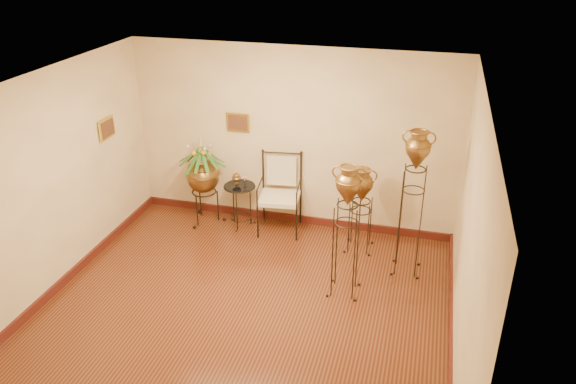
% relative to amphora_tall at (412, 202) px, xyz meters
% --- Properties ---
extents(ground, '(5.00, 5.00, 0.00)m').
position_rel_amphora_tall_xyz_m(ground, '(-1.87, -1.52, -1.05)').
color(ground, '#5F2D16').
rests_on(ground, ground).
extents(room_shell, '(5.02, 5.02, 2.81)m').
position_rel_amphora_tall_xyz_m(room_shell, '(-1.87, -1.51, 0.68)').
color(room_shell, beige).
rests_on(room_shell, ground).
extents(amphora_tall, '(0.42, 0.42, 2.06)m').
position_rel_amphora_tall_xyz_m(amphora_tall, '(0.00, 0.00, 0.00)').
color(amphora_tall, black).
rests_on(amphora_tall, ground).
extents(amphora_mid, '(0.40, 0.40, 1.79)m').
position_rel_amphora_tall_xyz_m(amphora_mid, '(-0.74, -0.70, -0.15)').
color(amphora_mid, black).
rests_on(amphora_mid, ground).
extents(amphora_short, '(0.50, 0.50, 1.30)m').
position_rel_amphora_tall_xyz_m(amphora_short, '(-0.71, 0.41, -0.41)').
color(amphora_short, black).
rests_on(amphora_short, ground).
extents(planter_urn, '(0.93, 0.93, 1.49)m').
position_rel_amphora_tall_xyz_m(planter_urn, '(-3.22, 0.63, -0.22)').
color(planter_urn, black).
rests_on(planter_urn, ground).
extents(armchair, '(0.76, 0.72, 1.21)m').
position_rel_amphora_tall_xyz_m(armchair, '(-1.98, 0.63, -0.44)').
color(armchair, black).
rests_on(armchair, ground).
extents(side_table, '(0.54, 0.54, 0.88)m').
position_rel_amphora_tall_xyz_m(side_table, '(-2.62, 0.63, -0.69)').
color(side_table, black).
rests_on(side_table, ground).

